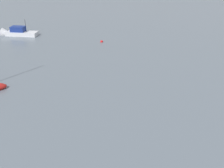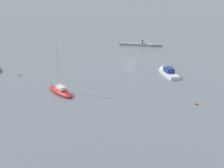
# 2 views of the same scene
# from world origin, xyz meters

# --- Properties ---
(ground_plane) EXTENTS (500.00, 500.00, 0.00)m
(ground_plane) POSITION_xyz_m (0.00, 0.00, 0.00)
(ground_plane) COLOR slate
(seawall_pier) EXTENTS (13.23, 1.51, 0.61)m
(seawall_pier) POSITION_xyz_m (0.00, -19.52, 0.30)
(seawall_pier) COLOR slate
(seawall_pier) RESTS_ON ground_plane
(person_seated_maroon_left) EXTENTS (0.43, 0.63, 0.73)m
(person_seated_maroon_left) POSITION_xyz_m (-0.59, -19.48, 0.86)
(person_seated_maroon_left) COLOR #1E2333
(person_seated_maroon_left) RESTS_ON seawall_pier
(umbrella_open_black) EXTENTS (1.21, 1.21, 1.27)m
(umbrella_open_black) POSITION_xyz_m (-0.58, -19.46, 1.71)
(umbrella_open_black) COLOR black
(umbrella_open_black) RESTS_ON seawall_pier
(sailboat_red_near) EXTENTS (7.06, 6.05, 10.67)m
(sailboat_red_near) POSITION_xyz_m (8.37, 25.23, 0.36)
(sailboat_red_near) COLOR red
(sailboat_red_near) RESTS_ON ground_plane
(motorboat_white_near) EXTENTS (4.88, 6.96, 3.79)m
(motorboat_white_near) POSITION_xyz_m (-10.00, 9.40, 0.40)
(motorboat_white_near) COLOR silver
(motorboat_white_near) RESTS_ON ground_plane
(mooring_buoy_near) EXTENTS (0.46, 0.46, 0.46)m
(mooring_buoy_near) POSITION_xyz_m (-15.51, 25.11, 0.08)
(mooring_buoy_near) COLOR red
(mooring_buoy_near) RESTS_ON ground_plane
(mooring_buoy_mid) EXTENTS (0.47, 0.47, 0.47)m
(mooring_buoy_mid) POSITION_xyz_m (21.02, 17.18, 0.08)
(mooring_buoy_mid) COLOR #EA5914
(mooring_buoy_mid) RESTS_ON ground_plane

